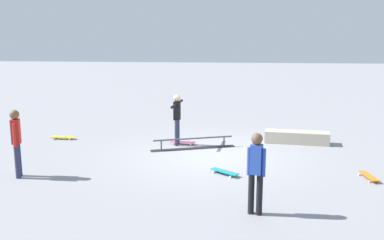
# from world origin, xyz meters

# --- Properties ---
(ground_plane) EXTENTS (60.00, 60.00, 0.00)m
(ground_plane) POSITION_xyz_m (0.00, 0.00, 0.00)
(ground_plane) COLOR gray
(grind_rail) EXTENTS (2.57, 1.01, 0.34)m
(grind_rail) POSITION_xyz_m (0.57, -0.66, 0.15)
(grind_rail) COLOR black
(grind_rail) RESTS_ON ground_plane
(skate_ledge) EXTENTS (2.06, 0.79, 0.39)m
(skate_ledge) POSITION_xyz_m (-2.68, -1.53, 0.19)
(skate_ledge) COLOR #B2A893
(skate_ledge) RESTS_ON ground_plane
(skater_main) EXTENTS (0.26, 1.29, 1.60)m
(skater_main) POSITION_xyz_m (1.10, -1.04, 0.93)
(skater_main) COLOR #2D3351
(skater_main) RESTS_ON ground_plane
(skateboard_main) EXTENTS (0.82, 0.34, 0.09)m
(skateboard_main) POSITION_xyz_m (0.93, -1.14, 0.07)
(skateboard_main) COLOR #E05993
(skateboard_main) RESTS_ON ground_plane
(bystander_red_shirt) EXTENTS (0.24, 0.39, 1.71)m
(bystander_red_shirt) POSITION_xyz_m (4.74, 2.29, 0.97)
(bystander_red_shirt) COLOR #2D3351
(bystander_red_shirt) RESTS_ON ground_plane
(bystander_blue_shirt) EXTENTS (0.39, 0.25, 1.69)m
(bystander_blue_shirt) POSITION_xyz_m (-1.02, 4.19, 0.95)
(bystander_blue_shirt) COLOR black
(bystander_blue_shirt) RESTS_ON ground_plane
(loose_skateboard_yellow) EXTENTS (0.81, 0.28, 0.09)m
(loose_skateboard_yellow) POSITION_xyz_m (4.94, -1.50, 0.07)
(loose_skateboard_yellow) COLOR yellow
(loose_skateboard_yellow) RESTS_ON ground_plane
(loose_skateboard_teal) EXTENTS (0.75, 0.65, 0.09)m
(loose_skateboard_teal) POSITION_xyz_m (-0.40, 1.74, 0.07)
(loose_skateboard_teal) COLOR teal
(loose_skateboard_teal) RESTS_ON ground_plane
(loose_skateboard_orange) EXTENTS (0.36, 0.82, 0.09)m
(loose_skateboard_orange) POSITION_xyz_m (-3.95, 1.82, 0.07)
(loose_skateboard_orange) COLOR orange
(loose_skateboard_orange) RESTS_ON ground_plane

